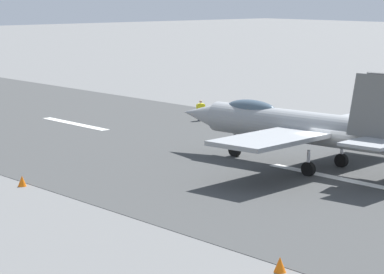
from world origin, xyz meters
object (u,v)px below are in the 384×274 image
Objects in this scene: crew_person at (201,110)px; marker_cone_near at (280,264)px; marker_cone_mid at (22,181)px; fighter_jet at (301,125)px.

crew_person is 36.03m from marker_cone_near.
marker_cone_mid is (17.81, 0.00, 0.00)m from marker_cone_near.
marker_cone_near is (-28.77, 21.69, -0.51)m from crew_person.
marker_cone_mid is (-10.97, 21.69, -0.51)m from crew_person.
fighter_jet is at bearing 156.01° from crew_person.
crew_person reaches higher than marker_cone_mid.
crew_person is at bearing -63.17° from marker_cone_mid.
crew_person is 2.86× the size of marker_cone_near.
marker_cone_near is at bearing 180.00° from marker_cone_mid.
fighter_jet is 30.09× the size of marker_cone_near.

